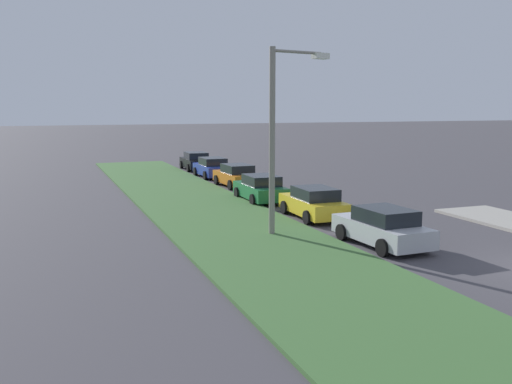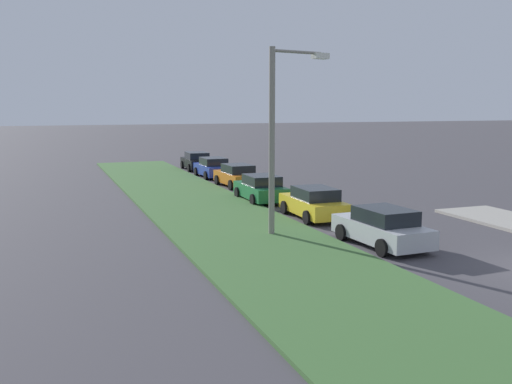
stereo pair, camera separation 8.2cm
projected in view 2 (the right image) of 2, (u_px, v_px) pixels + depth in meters
grass_median at (232, 227)px, 24.63m from camera, size 60.00×6.00×0.12m
parked_car_silver at (382, 227)px, 21.37m from camera, size 4.38×2.17×1.47m
parked_car_yellow at (314, 203)px, 26.73m from camera, size 4.35×2.11×1.47m
parked_car_green at (261, 188)px, 31.43m from camera, size 4.33×2.07×1.47m
parked_car_orange at (237, 176)px, 37.14m from camera, size 4.36×2.14×1.47m
parked_car_blue at (213, 168)px, 41.99m from camera, size 4.31×2.04×1.47m
parked_car_black at (197, 161)px, 46.92m from camera, size 4.35×2.11×1.47m
streetlight at (279, 127)px, 22.64m from camera, size 0.90×2.84×7.50m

